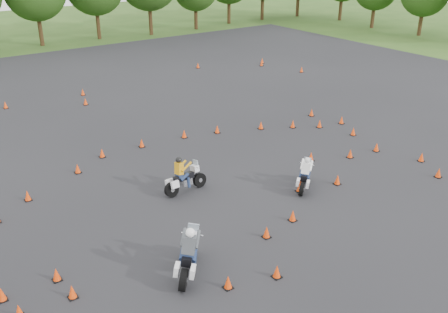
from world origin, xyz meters
TOP-DOWN VIEW (x-y plane):
  - ground at (0.00, 0.00)m, footprint 140.00×140.00m
  - asphalt_pad at (0.00, 6.00)m, footprint 62.00×62.00m
  - treeline at (3.26, 35.23)m, footprint 87.06×32.41m
  - traffic_cones at (-0.05, 5.56)m, footprint 36.61×33.22m
  - rider_grey at (-5.18, -1.04)m, footprint 2.19×2.38m
  - rider_yellow at (-2.08, 3.98)m, footprint 2.22×0.81m
  - rider_white at (2.43, 1.23)m, footprint 2.00×1.84m

SIDE VIEW (x-z plane):
  - ground at x=0.00m, z-range 0.00..0.00m
  - asphalt_pad at x=0.00m, z-range 0.01..0.01m
  - traffic_cones at x=-0.05m, z-range 0.01..0.46m
  - rider_white at x=2.43m, z-range 0.00..1.61m
  - rider_yellow at x=-2.08m, z-range 0.00..1.69m
  - rider_grey at x=-5.18m, z-range 0.00..1.92m
  - treeline at x=3.26m, z-range -0.61..9.84m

